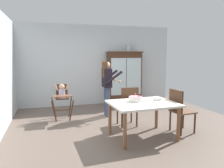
{
  "coord_description": "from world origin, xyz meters",
  "views": [
    {
      "loc": [
        -1.65,
        -4.71,
        1.72
      ],
      "look_at": [
        -0.04,
        0.7,
        0.95
      ],
      "focal_mm": 34.93,
      "sensor_mm": 36.0,
      "label": 1
    }
  ],
  "objects_px": {
    "dining_chair_far_side": "(128,104)",
    "ceramic_vase": "(128,48)",
    "adult_person": "(107,82)",
    "birthday_cake": "(135,99)",
    "china_cabinet": "(124,78)",
    "serving_bowl": "(157,99)",
    "dining_chair_right_end": "(179,108)",
    "dining_table": "(143,107)",
    "high_chair_with_toddler": "(62,95)"
  },
  "relations": [
    {
      "from": "dining_chair_far_side",
      "to": "ceramic_vase",
      "type": "bearing_deg",
      "value": -109.54
    },
    {
      "from": "adult_person",
      "to": "ceramic_vase",
      "type": "bearing_deg",
      "value": -41.68
    },
    {
      "from": "ceramic_vase",
      "to": "birthday_cake",
      "type": "distance_m",
      "value": 3.29
    },
    {
      "from": "birthday_cake",
      "to": "china_cabinet",
      "type": "bearing_deg",
      "value": 74.7
    },
    {
      "from": "ceramic_vase",
      "to": "adult_person",
      "type": "xyz_separation_m",
      "value": [
        -1.12,
        -1.32,
        -0.97
      ]
    },
    {
      "from": "serving_bowl",
      "to": "dining_chair_right_end",
      "type": "xyz_separation_m",
      "value": [
        0.49,
        -0.1,
        -0.21
      ]
    },
    {
      "from": "ceramic_vase",
      "to": "serving_bowl",
      "type": "distance_m",
      "value": 3.2
    },
    {
      "from": "ceramic_vase",
      "to": "dining_chair_right_end",
      "type": "relative_size",
      "value": 0.28
    },
    {
      "from": "dining_table",
      "to": "high_chair_with_toddler",
      "type": "bearing_deg",
      "value": 130.04
    },
    {
      "from": "ceramic_vase",
      "to": "dining_table",
      "type": "relative_size",
      "value": 0.2
    },
    {
      "from": "china_cabinet",
      "to": "dining_chair_right_end",
      "type": "distance_m",
      "value": 3.07
    },
    {
      "from": "china_cabinet",
      "to": "dining_table",
      "type": "xyz_separation_m",
      "value": [
        -0.69,
        -3.08,
        -0.27
      ]
    },
    {
      "from": "dining_chair_far_side",
      "to": "dining_chair_right_end",
      "type": "relative_size",
      "value": 1.0
    },
    {
      "from": "high_chair_with_toddler",
      "to": "adult_person",
      "type": "distance_m",
      "value": 1.27
    },
    {
      "from": "dining_chair_far_side",
      "to": "china_cabinet",
      "type": "bearing_deg",
      "value": -106.32
    },
    {
      "from": "china_cabinet",
      "to": "dining_chair_far_side",
      "type": "distance_m",
      "value": 2.49
    },
    {
      "from": "dining_chair_right_end",
      "to": "serving_bowl",
      "type": "bearing_deg",
      "value": 72.22
    },
    {
      "from": "serving_bowl",
      "to": "ceramic_vase",
      "type": "bearing_deg",
      "value": 81.34
    },
    {
      "from": "birthday_cake",
      "to": "dining_chair_far_side",
      "type": "xyz_separation_m",
      "value": [
        0.07,
        0.58,
        -0.24
      ]
    },
    {
      "from": "china_cabinet",
      "to": "dining_table",
      "type": "distance_m",
      "value": 3.16
    },
    {
      "from": "dining_table",
      "to": "serving_bowl",
      "type": "relative_size",
      "value": 7.64
    },
    {
      "from": "serving_bowl",
      "to": "dining_chair_far_side",
      "type": "distance_m",
      "value": 0.76
    },
    {
      "from": "birthday_cake",
      "to": "dining_chair_right_end",
      "type": "bearing_deg",
      "value": -6.35
    },
    {
      "from": "dining_table",
      "to": "ceramic_vase",
      "type": "bearing_deg",
      "value": 74.71
    },
    {
      "from": "china_cabinet",
      "to": "high_chair_with_toddler",
      "type": "height_order",
      "value": "china_cabinet"
    },
    {
      "from": "china_cabinet",
      "to": "birthday_cake",
      "type": "distance_m",
      "value": 3.04
    },
    {
      "from": "adult_person",
      "to": "dining_table",
      "type": "relative_size",
      "value": 1.11
    },
    {
      "from": "high_chair_with_toddler",
      "to": "dining_chair_far_side",
      "type": "relative_size",
      "value": 0.99
    },
    {
      "from": "china_cabinet",
      "to": "dining_chair_far_side",
      "type": "relative_size",
      "value": 1.89
    },
    {
      "from": "high_chair_with_toddler",
      "to": "birthday_cake",
      "type": "distance_m",
      "value": 2.16
    },
    {
      "from": "birthday_cake",
      "to": "serving_bowl",
      "type": "distance_m",
      "value": 0.5
    },
    {
      "from": "serving_bowl",
      "to": "dining_chair_far_side",
      "type": "bearing_deg",
      "value": 126.23
    },
    {
      "from": "adult_person",
      "to": "dining_table",
      "type": "height_order",
      "value": "adult_person"
    },
    {
      "from": "high_chair_with_toddler",
      "to": "dining_table",
      "type": "height_order",
      "value": "high_chair_with_toddler"
    },
    {
      "from": "china_cabinet",
      "to": "adult_person",
      "type": "distance_m",
      "value": 1.64
    },
    {
      "from": "dining_table",
      "to": "birthday_cake",
      "type": "distance_m",
      "value": 0.23
    },
    {
      "from": "dining_table",
      "to": "dining_chair_far_side",
      "type": "xyz_separation_m",
      "value": [
        -0.04,
        0.73,
        -0.09
      ]
    },
    {
      "from": "dining_table",
      "to": "birthday_cake",
      "type": "height_order",
      "value": "birthday_cake"
    },
    {
      "from": "high_chair_with_toddler",
      "to": "dining_table",
      "type": "xyz_separation_m",
      "value": [
        1.51,
        -1.79,
        -0.01
      ]
    },
    {
      "from": "ceramic_vase",
      "to": "dining_chair_far_side",
      "type": "height_order",
      "value": "ceramic_vase"
    },
    {
      "from": "high_chair_with_toddler",
      "to": "dining_chair_far_side",
      "type": "xyz_separation_m",
      "value": [
        1.47,
        -1.07,
        -0.1
      ]
    },
    {
      "from": "high_chair_with_toddler",
      "to": "dining_chair_far_side",
      "type": "distance_m",
      "value": 1.82
    },
    {
      "from": "dining_chair_right_end",
      "to": "dining_chair_far_side",
      "type": "bearing_deg",
      "value": 46.86
    },
    {
      "from": "ceramic_vase",
      "to": "serving_bowl",
      "type": "height_order",
      "value": "ceramic_vase"
    },
    {
      "from": "china_cabinet",
      "to": "adult_person",
      "type": "relative_size",
      "value": 1.19
    },
    {
      "from": "china_cabinet",
      "to": "birthday_cake",
      "type": "xyz_separation_m",
      "value": [
        -0.8,
        -2.93,
        -0.12
      ]
    },
    {
      "from": "dining_table",
      "to": "dining_chair_right_end",
      "type": "xyz_separation_m",
      "value": [
        0.88,
        0.03,
        -0.09
      ]
    },
    {
      "from": "ceramic_vase",
      "to": "birthday_cake",
      "type": "height_order",
      "value": "ceramic_vase"
    },
    {
      "from": "dining_table",
      "to": "dining_chair_far_side",
      "type": "relative_size",
      "value": 1.43
    },
    {
      "from": "china_cabinet",
      "to": "birthday_cake",
      "type": "height_order",
      "value": "china_cabinet"
    }
  ]
}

